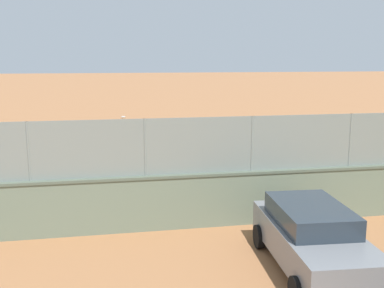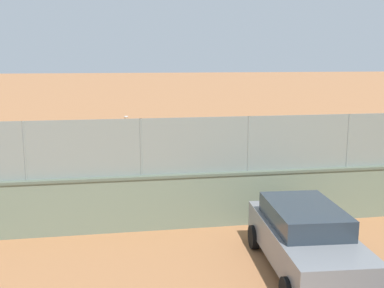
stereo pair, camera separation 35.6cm
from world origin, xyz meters
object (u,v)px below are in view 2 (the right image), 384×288
at_px(sports_ball, 278,147).
at_px(courtside_bench, 344,190).
at_px(parked_car_grey, 305,238).
at_px(player_crossing_court, 256,130).
at_px(player_baseline_waiting, 172,162).
at_px(player_near_wall_returning, 126,127).

distance_m(sports_ball, courtside_bench, 9.86).
xyz_separation_m(sports_ball, parked_car_grey, (4.71, 14.42, 0.76)).
xyz_separation_m(player_crossing_court, player_baseline_waiting, (5.77, 7.26, 0.03)).
xyz_separation_m(sports_ball, courtside_bench, (1.25, 9.78, 0.40)).
distance_m(player_near_wall_returning, parked_car_grey, 17.91).
bearing_deg(player_crossing_court, courtside_bench, 88.96).
distance_m(player_crossing_court, player_near_wall_returning, 7.64).
relative_size(player_near_wall_returning, parked_car_grey, 0.36).
bearing_deg(parked_car_grey, player_crossing_court, -103.45).
distance_m(player_crossing_court, player_baseline_waiting, 9.27).
bearing_deg(player_near_wall_returning, player_crossing_court, 162.89).
bearing_deg(parked_car_grey, player_baseline_waiting, -75.23).
relative_size(player_crossing_court, sports_ball, 11.36).
relative_size(courtside_bench, parked_car_grey, 0.37).
bearing_deg(player_near_wall_returning, courtside_bench, 118.88).
height_order(player_baseline_waiting, parked_car_grey, parked_car_grey).
bearing_deg(courtside_bench, player_crossing_court, -91.04).
bearing_deg(player_baseline_waiting, sports_ball, -136.89).
relative_size(player_crossing_court, courtside_bench, 0.93).
distance_m(player_baseline_waiting, sports_ball, 9.40).
height_order(player_near_wall_returning, sports_ball, player_near_wall_returning).
bearing_deg(player_crossing_court, sports_ball, 140.80).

